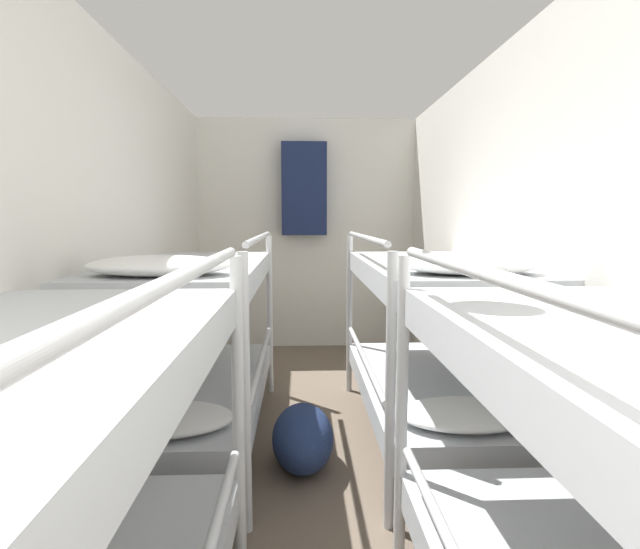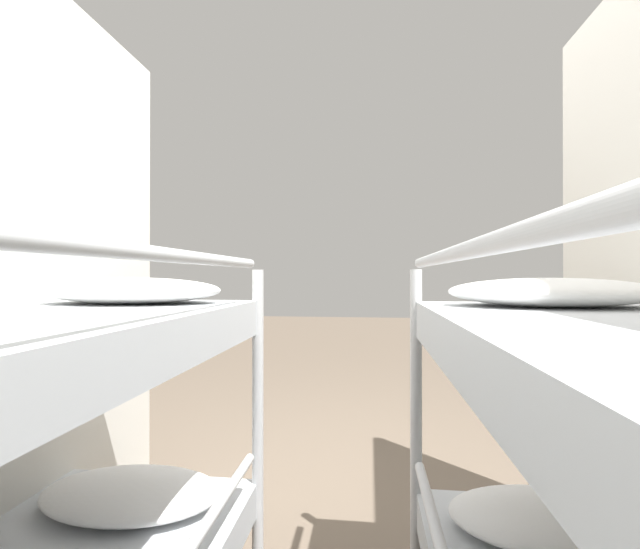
% 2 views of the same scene
% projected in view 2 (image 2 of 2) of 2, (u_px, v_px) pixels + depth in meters
% --- Properties ---
extents(ground_plane, '(20.00, 20.00, 0.00)m').
position_uv_depth(ground_plane, '(344.00, 503.00, 2.19)').
color(ground_plane, '#6B5B4C').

